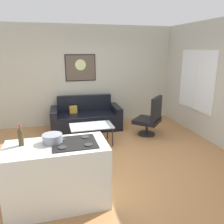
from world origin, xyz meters
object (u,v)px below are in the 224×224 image
armchair (151,118)px  soda_bottle (21,136)px  wall_painting (81,68)px  couch (86,118)px  mixing_bowl (52,139)px  coffee_table (91,127)px

armchair → soda_bottle: soda_bottle is taller
soda_bottle → wall_painting: bearing=69.7°
couch → armchair: 1.79m
mixing_bowl → wall_painting: size_ratio=0.32×
armchair → mixing_bowl: bearing=-140.3°
armchair → wall_painting: size_ratio=1.19×
coffee_table → mixing_bowl: bearing=-115.2°
armchair → mixing_bowl: 3.16m
soda_bottle → mixing_bowl: soda_bottle is taller
mixing_bowl → couch: bearing=73.0°
coffee_table → soda_bottle: soda_bottle is taller
couch → wall_painting: bearing=93.7°
mixing_bowl → wall_painting: 3.62m
coffee_table → wall_painting: 2.03m
couch → coffee_table: couch is taller
couch → wall_painting: 1.43m
soda_bottle → wall_painting: size_ratio=0.34×
soda_bottle → wall_painting: wall_painting is taller
coffee_table → armchair: (1.54, 0.17, 0.05)m
armchair → soda_bottle: size_ratio=3.46×
soda_bottle → armchair: bearing=35.2°
coffee_table → wall_painting: (0.01, 1.63, 1.21)m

